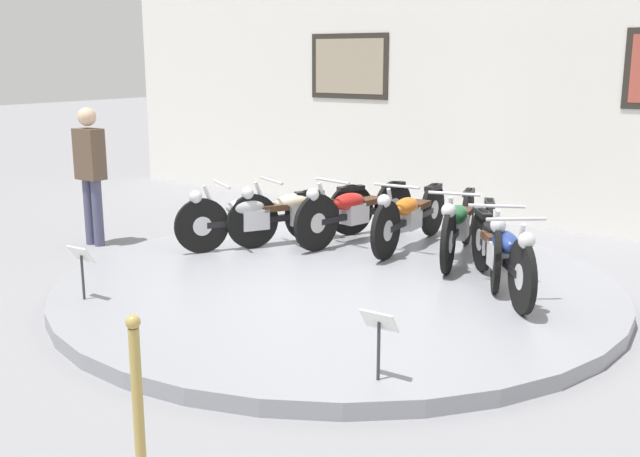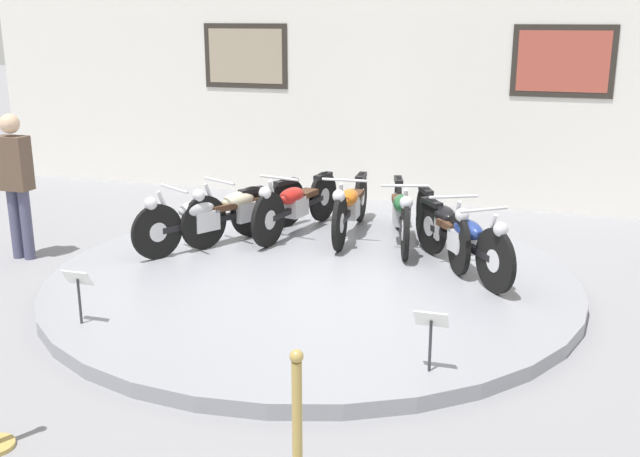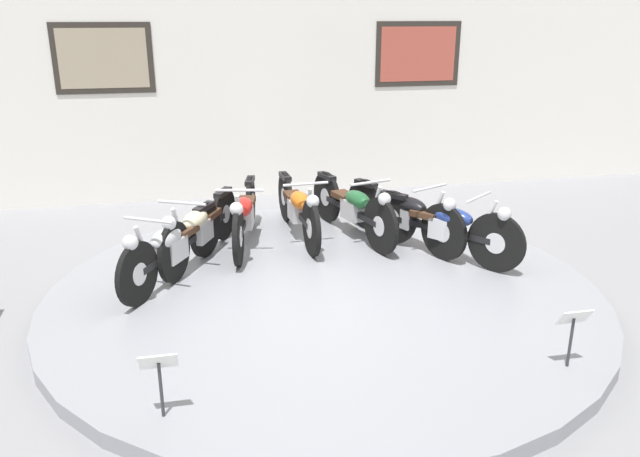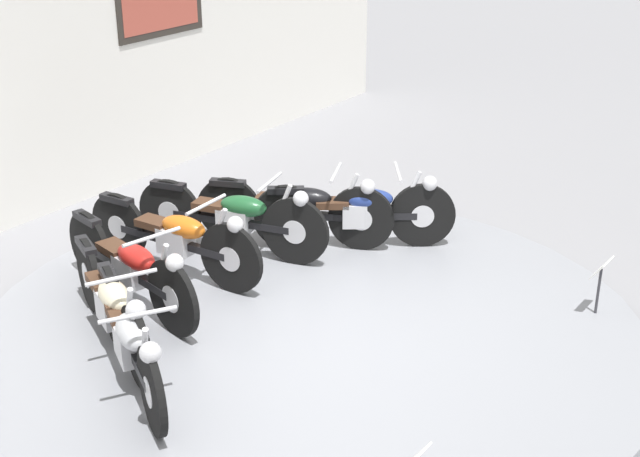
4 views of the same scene
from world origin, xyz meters
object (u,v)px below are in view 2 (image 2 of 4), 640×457
(motorcycle_black, at_px, (442,223))
(stanchion_post_right_of_entry, at_px, (297,457))
(visitor_standing, at_px, (16,178))
(info_placard_front_left, at_px, (78,285))
(motorcycle_blue, at_px, (463,237))
(motorcycle_red, at_px, (296,203))
(motorcycle_silver, at_px, (204,216))
(motorcycle_cream, at_px, (245,208))
(motorcycle_orange, at_px, (350,205))
(motorcycle_green, at_px, (402,211))
(info_placard_front_centre, at_px, (431,327))

(motorcycle_black, height_order, stanchion_post_right_of_entry, stanchion_post_right_of_entry)
(motorcycle_black, bearing_deg, visitor_standing, -166.37)
(info_placard_front_left, relative_size, visitor_standing, 0.30)
(motorcycle_black, distance_m, motorcycle_blue, 0.60)
(stanchion_post_right_of_entry, bearing_deg, motorcycle_red, 109.25)
(motorcycle_blue, bearing_deg, info_placard_front_left, -141.90)
(stanchion_post_right_of_entry, bearing_deg, motorcycle_silver, 122.05)
(motorcycle_cream, bearing_deg, motorcycle_orange, 21.92)
(motorcycle_green, xyz_separation_m, info_placard_front_left, (-2.25, -3.31, -0.03))
(info_placard_front_centre, bearing_deg, stanchion_post_right_of_entry, -105.67)
(motorcycle_red, distance_m, motorcycle_orange, 0.69)
(motorcycle_red, bearing_deg, motorcycle_cream, -146.31)
(visitor_standing, bearing_deg, motorcycle_black, 13.63)
(motorcycle_orange, distance_m, visitor_standing, 3.99)
(motorcycle_orange, relative_size, info_placard_front_centre, 3.93)
(motorcycle_cream, bearing_deg, motorcycle_red, 33.69)
(motorcycle_red, distance_m, motorcycle_blue, 2.37)
(motorcycle_cream, height_order, motorcycle_orange, motorcycle_orange)
(motorcycle_blue, height_order, info_placard_front_left, motorcycle_blue)
(motorcycle_cream, distance_m, motorcycle_black, 2.44)
(motorcycle_green, bearing_deg, motorcycle_black, -33.90)
(motorcycle_silver, height_order, info_placard_front_left, motorcycle_silver)
(visitor_standing, bearing_deg, motorcycle_silver, 17.14)
(motorcycle_red, xyz_separation_m, motorcycle_green, (1.35, 0.00, 0.00))
(motorcycle_silver, relative_size, motorcycle_red, 0.88)
(motorcycle_red, xyz_separation_m, visitor_standing, (-2.92, -1.53, 0.45))
(motorcycle_cream, height_order, stanchion_post_right_of_entry, stanchion_post_right_of_entry)
(motorcycle_orange, bearing_deg, visitor_standing, -155.27)
(motorcycle_red, relative_size, motorcycle_orange, 0.99)
(info_placard_front_left, bearing_deg, motorcycle_silver, 88.64)
(motorcycle_red, distance_m, visitor_standing, 3.33)
(motorcycle_cream, relative_size, motorcycle_blue, 1.11)
(info_placard_front_left, relative_size, stanchion_post_right_of_entry, 0.50)
(info_placard_front_left, distance_m, visitor_standing, 2.74)
(motorcycle_orange, bearing_deg, info_placard_front_centre, -65.45)
(info_placard_front_centre, bearing_deg, motorcycle_black, 96.87)
(motorcycle_silver, xyz_separation_m, motorcycle_red, (0.84, 0.89, 0.01))
(motorcycle_silver, bearing_deg, visitor_standing, -162.86)
(motorcycle_orange, distance_m, motorcycle_black, 1.31)
(info_placard_front_centre, distance_m, stanchion_post_right_of_entry, 1.81)
(motorcycle_red, height_order, stanchion_post_right_of_entry, stanchion_post_right_of_entry)
(motorcycle_silver, xyz_separation_m, info_placard_front_left, (-0.06, -2.42, -0.02))
(motorcycle_black, relative_size, info_placard_front_centre, 3.60)
(info_placard_front_left, bearing_deg, motorcycle_black, 46.54)
(motorcycle_green, bearing_deg, motorcycle_silver, -157.95)
(motorcycle_cream, relative_size, info_placard_front_centre, 3.54)
(motorcycle_blue, bearing_deg, motorcycle_silver, -179.92)
(motorcycle_green, height_order, stanchion_post_right_of_entry, stanchion_post_right_of_entry)
(motorcycle_red, bearing_deg, motorcycle_orange, 10.79)
(motorcycle_cream, relative_size, motorcycle_black, 0.98)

